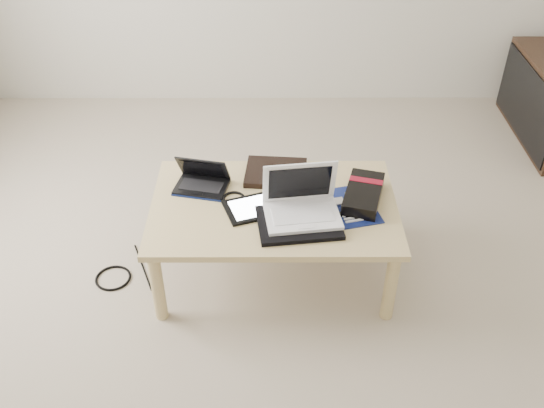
{
  "coord_description": "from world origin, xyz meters",
  "views": [
    {
      "loc": [
        -0.02,
        -1.93,
        2.04
      ],
      "look_at": [
        -0.01,
        0.21,
        0.4
      ],
      "focal_mm": 40.0,
      "sensor_mm": 36.0,
      "label": 1
    }
  ],
  "objects_px": {
    "netbook": "(202,181)",
    "white_laptop": "(301,204)",
    "coffee_table": "(274,213)",
    "gpu_box": "(363,194)"
  },
  "relations": [
    {
      "from": "netbook",
      "to": "white_laptop",
      "type": "xyz_separation_m",
      "value": [
        0.45,
        -0.22,
        0.03
      ]
    },
    {
      "from": "coffee_table",
      "to": "white_laptop",
      "type": "relative_size",
      "value": 3.2
    },
    {
      "from": "white_laptop",
      "to": "gpu_box",
      "type": "bearing_deg",
      "value": 22.25
    },
    {
      "from": "white_laptop",
      "to": "gpu_box",
      "type": "relative_size",
      "value": 1.04
    },
    {
      "from": "white_laptop",
      "to": "netbook",
      "type": "bearing_deg",
      "value": 153.7
    },
    {
      "from": "coffee_table",
      "to": "netbook",
      "type": "height_order",
      "value": "netbook"
    },
    {
      "from": "netbook",
      "to": "gpu_box",
      "type": "relative_size",
      "value": 0.81
    },
    {
      "from": "white_laptop",
      "to": "gpu_box",
      "type": "height_order",
      "value": "white_laptop"
    },
    {
      "from": "coffee_table",
      "to": "gpu_box",
      "type": "relative_size",
      "value": 3.32
    },
    {
      "from": "coffee_table",
      "to": "netbook",
      "type": "relative_size",
      "value": 4.12
    }
  ]
}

